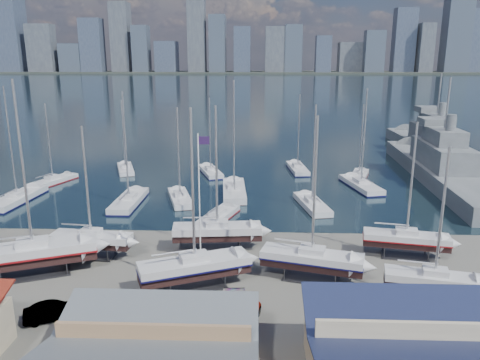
{
  "coord_description": "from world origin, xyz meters",
  "views": [
    {
      "loc": [
        6.19,
        -50.46,
        19.42
      ],
      "look_at": [
        3.85,
        8.0,
        4.08
      ],
      "focal_mm": 35.0,
      "sensor_mm": 36.0,
      "label": 1
    }
  ],
  "objects_px": {
    "naval_ship_east": "(440,170)",
    "naval_ship_west": "(434,147)",
    "car_a": "(85,324)",
    "flagpole": "(200,189)"
  },
  "relations": [
    {
      "from": "naval_ship_east",
      "to": "car_a",
      "type": "bearing_deg",
      "value": 139.67
    },
    {
      "from": "flagpole",
      "to": "naval_ship_west",
      "type": "bearing_deg",
      "value": 52.15
    },
    {
      "from": "car_a",
      "to": "flagpole",
      "type": "distance_m",
      "value": 16.02
    },
    {
      "from": "naval_ship_east",
      "to": "naval_ship_west",
      "type": "distance_m",
      "value": 21.03
    },
    {
      "from": "naval_ship_west",
      "to": "car_a",
      "type": "relative_size",
      "value": 9.61
    },
    {
      "from": "flagpole",
      "to": "naval_ship_east",
      "type": "bearing_deg",
      "value": 43.14
    },
    {
      "from": "car_a",
      "to": "flagpole",
      "type": "height_order",
      "value": "flagpole"
    },
    {
      "from": "naval_ship_east",
      "to": "naval_ship_west",
      "type": "bearing_deg",
      "value": -14.56
    },
    {
      "from": "car_a",
      "to": "flagpole",
      "type": "bearing_deg",
      "value": 70.41
    },
    {
      "from": "car_a",
      "to": "flagpole",
      "type": "relative_size",
      "value": 0.36
    }
  ]
}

